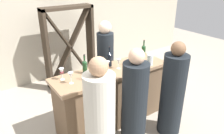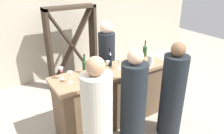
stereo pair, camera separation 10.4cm
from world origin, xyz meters
name	(u,v)px [view 1 (the left image)]	position (x,y,z in m)	size (l,w,h in m)	color
ground_plane	(112,121)	(0.00, 0.00, 0.00)	(12.00, 12.00, 0.00)	#9E9384
back_wall	(55,17)	(0.00, 2.20, 1.40)	(8.00, 0.10, 2.80)	#B2A893
bar_counter	(112,96)	(0.00, 0.00, 0.48)	(1.87, 0.58, 0.95)	brown
wine_rack	(70,47)	(0.06, 1.65, 0.85)	(1.07, 0.28, 1.69)	#33281E
wine_bottle_leftmost_amber_brown	(93,73)	(-0.41, -0.13, 1.06)	(0.08, 0.08, 0.29)	#331E0F
wine_bottle_second_left_olive_green	(85,66)	(-0.39, 0.13, 1.06)	(0.07, 0.07, 0.29)	#193D1E
wine_bottle_center_near_black	(109,59)	(0.06, 0.15, 1.08)	(0.07, 0.07, 0.32)	black
wine_bottle_second_right_dark_green	(135,60)	(0.38, -0.08, 1.06)	(0.08, 0.08, 0.29)	black
wine_bottle_rightmost_olive_green	(141,62)	(0.40, -0.20, 1.06)	(0.08, 0.08, 0.28)	#193D1E
wine_bottle_far_right_olive_green	(144,50)	(0.80, 0.18, 1.06)	(0.07, 0.07, 0.28)	#193D1E
wine_glass_near_left	(136,63)	(0.30, -0.20, 1.06)	(0.06, 0.06, 0.15)	white
wine_glass_near_center	(71,75)	(-0.69, -0.03, 1.07)	(0.07, 0.07, 0.16)	white
wine_glass_near_right	(119,62)	(0.11, -0.01, 1.06)	(0.06, 0.06, 0.16)	white
wine_glass_far_left	(108,64)	(-0.06, 0.03, 1.06)	(0.06, 0.06, 0.15)	white
wine_glass_far_center	(62,72)	(-0.74, 0.14, 1.07)	(0.07, 0.07, 0.17)	white
water_pitcher	(150,60)	(0.60, -0.19, 1.04)	(0.10, 0.10, 0.18)	silver
person_left_guest	(172,93)	(0.60, -0.70, 0.68)	(0.43, 0.43, 1.48)	black
person_center_guest	(134,103)	(-0.02, -0.57, 0.68)	(0.39, 0.39, 1.47)	black
person_right_guest	(100,121)	(-0.64, -0.66, 0.70)	(0.45, 0.45, 1.53)	beige
person_server_behind	(106,65)	(0.30, 0.63, 0.74)	(0.37, 0.37, 1.55)	black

